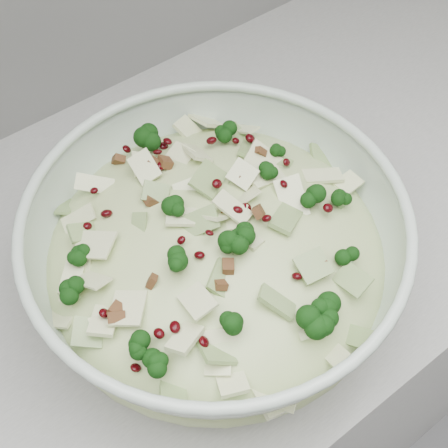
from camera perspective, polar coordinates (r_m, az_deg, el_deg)
name	(u,v)px	position (r m, az deg, el deg)	size (l,w,h in m)	color
mixing_bowl	(216,257)	(0.64, -0.74, -3.02)	(0.43, 0.43, 0.15)	#B8CBBB
salad	(216,243)	(0.62, -0.77, -1.79)	(0.41, 0.41, 0.15)	#C4CE8D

